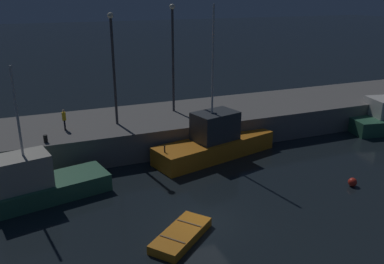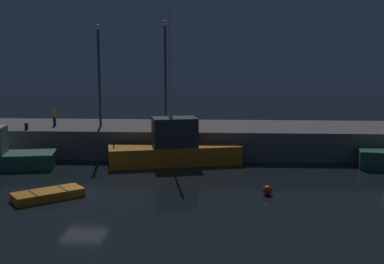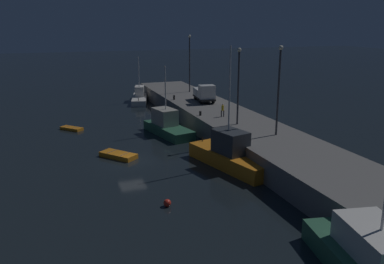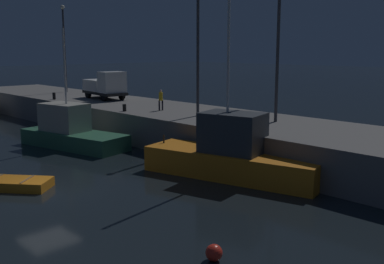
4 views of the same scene
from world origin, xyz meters
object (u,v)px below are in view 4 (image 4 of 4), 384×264
lamp_post_central (278,40)px  bollard_east (124,108)px  lamp_post_west (64,42)px  lamp_post_east (198,45)px  bollard_west (54,96)px  utility_truck (106,86)px  fishing_boat_white (71,131)px  fishing_boat_orange (232,155)px  mooring_buoy_near (214,253)px  dinghy_red_small (12,184)px  dockworker (161,99)px

lamp_post_central → bollard_east: size_ratio=16.71×
lamp_post_west → lamp_post_east: lamp_post_west is taller
lamp_post_central → bollard_west: lamp_post_central is taller
utility_truck → bollard_east: 8.89m
lamp_post_east → lamp_post_central: 5.57m
lamp_post_central → fishing_boat_white: bearing=-146.2°
fishing_boat_orange → bollard_west: size_ratio=17.93×
fishing_boat_orange → mooring_buoy_near: fishing_boat_orange is taller
mooring_buoy_near → utility_truck: bearing=153.0°
fishing_boat_white → dinghy_red_small: size_ratio=2.19×
dinghy_red_small → bollard_west: bearing=146.2°
lamp_post_west → lamp_post_central: 27.61m
fishing_boat_orange → utility_truck: fishing_boat_orange is taller
mooring_buoy_near → bollard_west: size_ratio=0.91×
fishing_boat_orange → bollard_east: fishing_boat_orange is taller
fishing_boat_orange → lamp_post_central: fishing_boat_orange is taller
fishing_boat_orange → bollard_east: bearing=172.3°
lamp_post_east → dockworker: (-3.90, -0.03, -3.96)m
fishing_boat_white → lamp_post_west: size_ratio=0.96×
bollard_west → lamp_post_west: bearing=142.4°
fishing_boat_orange → utility_truck: bearing=165.1°
dinghy_red_small → lamp_post_central: 17.41m
lamp_post_east → utility_truck: size_ratio=1.54×
lamp_post_west → fishing_boat_orange: bearing=-12.2°
fishing_boat_orange → dockworker: 11.33m
mooring_buoy_near → bollard_east: 20.63m
fishing_boat_white → lamp_post_west: lamp_post_west is taller
lamp_post_west → bollard_west: lamp_post_west is taller
lamp_post_east → bollard_west: 17.22m
dinghy_red_small → fishing_boat_white: bearing=133.4°
fishing_boat_white → utility_truck: bearing=132.3°
fishing_boat_white → lamp_post_central: 15.53m
dinghy_red_small → fishing_boat_orange: bearing=56.2°
dockworker → utility_truck: bearing=171.4°
bollard_east → lamp_post_west: bearing=164.6°
fishing_boat_white → dinghy_red_small: bearing=-46.6°
utility_truck → bollard_east: (8.02, -3.71, -0.96)m
fishing_boat_orange → dinghy_red_small: fishing_boat_orange is taller
fishing_boat_orange → bollard_west: 23.15m
dockworker → bollard_west: size_ratio=2.49×
fishing_boat_orange → lamp_post_central: 8.44m
lamp_post_east → bollard_east: lamp_post_east is taller
fishing_boat_orange → lamp_post_east: fishing_boat_orange is taller
fishing_boat_white → lamp_post_central: lamp_post_central is taller
bollard_west → fishing_boat_white: bearing=-22.0°
mooring_buoy_near → bollard_west: bollard_west is taller
fishing_boat_orange → lamp_post_west: size_ratio=1.24×
lamp_post_west → lamp_post_east: bearing=-6.0°
lamp_post_central → bollard_east: lamp_post_central is taller
dinghy_red_small → utility_truck: size_ratio=0.73×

